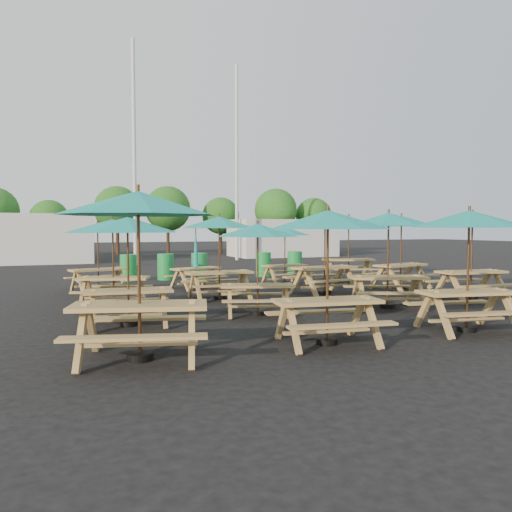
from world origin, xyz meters
name	(u,v)px	position (x,y,z in m)	size (l,w,h in m)	color
ground	(275,296)	(0.00, 0.00, 0.00)	(120.00, 120.00, 0.00)	black
picnic_unit_0	(138,212)	(-4.78, -5.76, 2.22)	(2.91, 2.91, 2.56)	tan
picnic_unit_1	(128,231)	(-4.58, -2.99, 1.94)	(2.25, 2.25, 2.24)	tan
picnic_unit_2	(113,230)	(-4.60, -0.24, 1.94)	(2.64, 2.64, 2.24)	tan
picnic_unit_3	(98,232)	(-4.73, 2.96, 1.88)	(2.48, 2.48, 2.17)	tan
picnic_unit_4	(328,227)	(-1.64, -5.89, 2.01)	(2.42, 2.42, 2.32)	tan
picnic_unit_5	(258,235)	(-1.67, -2.79, 1.83)	(2.45, 2.45, 2.11)	tan
picnic_unit_6	(219,227)	(-1.71, -0.01, 2.03)	(2.17, 2.17, 2.34)	tan
picnic_unit_7	(196,263)	(-1.68, 2.64, 0.85)	(1.97, 1.84, 2.06)	tan
picnic_unit_8	(469,225)	(1.40, -5.96, 2.04)	(2.52, 2.52, 2.35)	tan
picnic_unit_9	(389,225)	(1.70, -3.06, 2.08)	(2.81, 2.81, 2.39)	tan
picnic_unit_10	(325,222)	(1.58, -0.14, 2.16)	(2.60, 2.60, 2.49)	tan
picnic_unit_11	(285,234)	(1.63, 2.80, 1.78)	(2.03, 2.03, 2.05)	tan
picnic_unit_13	(472,224)	(4.71, -2.76, 2.11)	(2.39, 2.39, 2.43)	tan
picnic_unit_14	(401,225)	(4.57, 0.11, 2.10)	(2.71, 2.71, 2.42)	tan
picnic_unit_15	(349,224)	(4.39, 2.99, 2.14)	(2.87, 2.87, 2.46)	tan
waste_bin_0	(128,268)	(-3.43, 5.90, 0.50)	(0.62, 0.62, 1.00)	#1A923C
waste_bin_1	(165,267)	(-2.05, 5.81, 0.50)	(0.62, 0.62, 1.00)	#1A923C
waste_bin_2	(199,266)	(-0.68, 5.88, 0.50)	(0.62, 0.62, 1.00)	#1A923C
waste_bin_3	(263,264)	(1.99, 5.65, 0.50)	(0.62, 0.62, 1.00)	#1A923C
waste_bin_4	(295,263)	(3.53, 5.88, 0.50)	(0.62, 0.62, 1.00)	#1A923C
mast_0	(134,153)	(-2.00, 14.00, 6.00)	(0.20, 0.20, 12.00)	silver
mast_1	(237,163)	(4.50, 16.00, 6.00)	(0.20, 0.20, 12.00)	silver
event_tent_0	(18,239)	(-8.00, 18.00, 1.40)	(8.00, 4.00, 2.80)	silver
event_tent_1	(282,238)	(9.00, 19.00, 1.30)	(7.00, 4.00, 2.60)	silver
tree_2	(49,219)	(-6.39, 23.65, 2.62)	(2.59, 2.59, 3.93)	#382314
tree_3	(117,209)	(-1.75, 24.72, 3.41)	(3.36, 3.36, 5.09)	#382314
tree_4	(168,209)	(1.90, 24.26, 3.46)	(3.41, 3.41, 5.17)	#382314
tree_5	(221,216)	(6.22, 24.67, 2.97)	(2.94, 2.94, 4.45)	#382314
tree_6	(276,210)	(10.23, 22.90, 3.43)	(3.38, 3.38, 5.13)	#382314
tree_7	(314,216)	(13.63, 22.92, 2.99)	(2.95, 2.95, 4.48)	#382314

